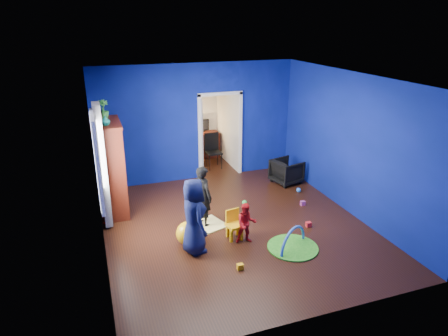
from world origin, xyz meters
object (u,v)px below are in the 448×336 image
object	(u,v)px
tv_armoire	(110,168)
play_mat	(293,247)
child_navy	(194,216)
vase	(105,121)
folding_chair	(214,152)
toddler_red	(246,223)
kid_chair	(235,226)
study_desk	(204,145)
child_black	(203,196)
crt_tv	(112,166)
hopper_ball	(188,233)
armchair	(287,171)

from	to	relation	value
tv_armoire	play_mat	bearing A→B (deg)	-41.54
child_navy	vase	world-z (taller)	vase
vase	folding_chair	size ratio (longest dim) A/B	0.20
toddler_red	tv_armoire	distance (m)	3.10
kid_chair	play_mat	xyz separation A→B (m)	(0.87, -0.67, -0.24)
vase	study_desk	bearing A→B (deg)	47.32
child_black	folding_chair	size ratio (longest dim) A/B	1.35
crt_tv	hopper_ball	xyz separation A→B (m)	(1.13, -1.83, -0.80)
child_navy	play_mat	bearing A→B (deg)	-113.48
crt_tv	armchair	bearing A→B (deg)	2.65
play_mat	child_navy	bearing A→B (deg)	163.59
crt_tv	hopper_ball	distance (m)	2.29
child_black	crt_tv	distance (m)	2.05
vase	play_mat	world-z (taller)	vase
armchair	kid_chair	world-z (taller)	armchair
tv_armoire	hopper_ball	size ratio (longest dim) A/B	4.44
crt_tv	play_mat	world-z (taller)	crt_tv
folding_chair	hopper_ball	bearing A→B (deg)	-114.46
child_navy	study_desk	bearing A→B (deg)	-25.37
child_navy	toddler_red	size ratio (longest dim) A/B	1.76
hopper_ball	kid_chair	xyz separation A→B (m)	(0.87, -0.08, 0.03)
kid_chair	child_black	bearing A→B (deg)	108.67
child_black	toddler_red	distance (m)	1.08
tv_armoire	hopper_ball	world-z (taller)	tv_armoire
armchair	child_black	bearing A→B (deg)	104.33
kid_chair	toddler_red	bearing A→B (deg)	-63.99
armchair	vase	bearing A→B (deg)	82.41
vase	play_mat	size ratio (longest dim) A/B	0.20
child_navy	kid_chair	xyz separation A→B (m)	(0.82, 0.17, -0.43)
crt_tv	study_desk	distance (m)	3.97
study_desk	child_navy	bearing A→B (deg)	-108.30
hopper_ball	kid_chair	world-z (taller)	kid_chair
crt_tv	kid_chair	world-z (taller)	crt_tv
child_navy	kid_chair	distance (m)	0.94
tv_armoire	toddler_red	bearing A→B (deg)	-43.96
armchair	toddler_red	bearing A→B (deg)	124.43
tv_armoire	folding_chair	world-z (taller)	tv_armoire
play_mat	folding_chair	distance (m)	4.40
play_mat	kid_chair	bearing A→B (deg)	142.56
toddler_red	crt_tv	world-z (taller)	crt_tv
child_navy	study_desk	size ratio (longest dim) A/B	1.55
child_black	vase	distance (m)	2.36
child_black	tv_armoire	bearing A→B (deg)	31.78
armchair	child_navy	xyz separation A→B (m)	(-2.99, -2.27, 0.38)
study_desk	hopper_ball	bearing A→B (deg)	-109.78
crt_tv	folding_chair	xyz separation A→B (m)	(2.78, 1.80, -0.56)
tv_armoire	crt_tv	xyz separation A→B (m)	(0.04, 0.00, 0.04)
armchair	kid_chair	distance (m)	3.03
child_black	play_mat	world-z (taller)	child_black
child_navy	vase	distance (m)	2.56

